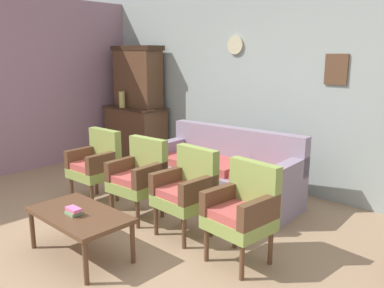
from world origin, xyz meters
TOP-DOWN VIEW (x-y plane):
  - ground_plane at (0.00, 0.00)m, footprint 7.68×7.68m
  - wall_back_with_decor at (0.00, 2.63)m, footprint 6.40×0.09m
  - side_cabinet at (-2.48, 2.25)m, footprint 1.16×0.55m
  - cabinet_upper_hutch at (-2.48, 2.33)m, footprint 0.99×0.38m
  - vase_on_cabinet at (-2.60, 2.06)m, footprint 0.11×0.11m
  - floral_couch at (-0.07, 1.71)m, footprint 1.99×0.94m
  - armchair_near_cabinet at (-1.24, 0.60)m, footprint 0.54×0.52m
  - armchair_row_middle at (-0.44, 0.64)m, footprint 0.55×0.53m
  - armchair_by_doorway at (0.27, 0.67)m, footprint 0.54×0.51m
  - armchair_near_couch_end at (1.01, 0.61)m, footprint 0.56×0.53m
  - coffee_table at (-0.14, -0.32)m, footprint 1.00×0.56m
  - book_stack_on_table at (-0.13, -0.38)m, footprint 0.17×0.11m

SIDE VIEW (x-z plane):
  - ground_plane at x=0.00m, z-range 0.00..0.00m
  - floral_couch at x=-0.07m, z-range -0.12..0.78m
  - coffee_table at x=-0.14m, z-range 0.17..0.59m
  - book_stack_on_table at x=-0.13m, z-range 0.42..0.49m
  - side_cabinet at x=-2.48m, z-range 0.00..0.93m
  - armchair_near_cabinet at x=-1.24m, z-range 0.05..0.95m
  - armchair_row_middle at x=-0.44m, z-range 0.05..0.95m
  - armchair_by_doorway at x=0.27m, z-range 0.05..0.95m
  - armchair_near_couch_end at x=1.01m, z-range 0.05..0.95m
  - vase_on_cabinet at x=-2.60m, z-range 0.93..1.20m
  - wall_back_with_decor at x=0.00m, z-range 0.00..2.70m
  - cabinet_upper_hutch at x=-2.48m, z-range 0.94..1.97m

